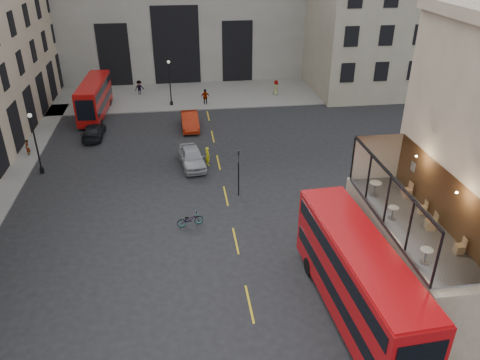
{
  "coord_description": "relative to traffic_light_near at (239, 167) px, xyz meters",
  "views": [
    {
      "loc": [
        -5.16,
        -19.23,
        18.08
      ],
      "look_at": [
        -1.32,
        8.87,
        3.0
      ],
      "focal_mm": 35.0,
      "sensor_mm": 36.0,
      "label": 1
    }
  ],
  "objects": [
    {
      "name": "cafe_table_mid",
      "position": [
        6.69,
        -11.52,
        2.64
      ],
      "size": [
        0.56,
        0.56,
        0.7
      ],
      "color": "beige",
      "rests_on": "cafe_floor"
    },
    {
      "name": "bus_far",
      "position": [
        -13.27,
        19.85,
        -0.25
      ],
      "size": [
        2.63,
        9.79,
        3.87
      ],
      "color": "#A20C0B",
      "rests_on": "ground"
    },
    {
      "name": "street_lamp_a",
      "position": [
        -16.0,
        6.0,
        -0.03
      ],
      "size": [
        0.36,
        0.36,
        5.33
      ],
      "color": "black",
      "rests_on": "ground"
    },
    {
      "name": "pedestrian_b",
      "position": [
        -8.87,
        26.48,
        -1.47
      ],
      "size": [
        1.41,
        1.18,
        1.9
      ],
      "primitive_type": "imported",
      "rotation": [
        0.0,
        0.0,
        0.46
      ],
      "color": "gray",
      "rests_on": "ground"
    },
    {
      "name": "pedestrian_e",
      "position": [
        -18.0,
        9.73,
        -1.65
      ],
      "size": [
        0.47,
        0.63,
        1.56
      ],
      "primitive_type": "imported",
      "rotation": [
        0.0,
        0.0,
        4.89
      ],
      "color": "gray",
      "rests_on": "ground"
    },
    {
      "name": "car_a",
      "position": [
        -3.32,
        5.65,
        -1.6
      ],
      "size": [
        2.56,
        5.07,
        1.66
      ],
      "primitive_type": "imported",
      "rotation": [
        0.0,
        0.0,
        0.13
      ],
      "color": "#A0A2A8",
      "rests_on": "ground"
    },
    {
      "name": "pavement_far",
      "position": [
        -5.0,
        26.0,
        -2.36
      ],
      "size": [
        40.0,
        12.0,
        0.12
      ],
      "primitive_type": "cube",
      "color": "slate",
      "rests_on": "ground"
    },
    {
      "name": "street_lamp_b",
      "position": [
        -5.0,
        22.0,
        -0.03
      ],
      "size": [
        0.36,
        0.36,
        5.33
      ],
      "color": "black",
      "rests_on": "ground"
    },
    {
      "name": "cafe_chair_a",
      "position": [
        8.58,
        -14.81,
        2.42
      ],
      "size": [
        0.43,
        0.43,
        0.82
      ],
      "color": "tan",
      "rests_on": "cafe_floor"
    },
    {
      "name": "cafe_table_near",
      "position": [
        6.6,
        -15.29,
        2.66
      ],
      "size": [
        0.59,
        0.59,
        0.74
      ],
      "color": "beige",
      "rests_on": "cafe_floor"
    },
    {
      "name": "pedestrian_c",
      "position": [
        -1.01,
        21.76,
        -1.47
      ],
      "size": [
        1.15,
        0.55,
        1.91
      ],
      "primitive_type": "imported",
      "rotation": [
        0.0,
        0.0,
        3.22
      ],
      "color": "gray",
      "rests_on": "ground"
    },
    {
      "name": "car_c",
      "position": [
        -12.67,
        13.36,
        -1.75
      ],
      "size": [
        1.95,
        4.65,
        1.34
      ],
      "primitive_type": "imported",
      "rotation": [
        0.0,
        0.0,
        3.13
      ],
      "color": "black",
      "rests_on": "ground"
    },
    {
      "name": "building_right",
      "position": [
        21.0,
        27.97,
        7.97
      ],
      "size": [
        16.6,
        18.6,
        20.0
      ],
      "color": "#A8A187",
      "rests_on": "ground"
    },
    {
      "name": "cyclist",
      "position": [
        -1.96,
        5.65,
        -1.59
      ],
      "size": [
        0.56,
        0.7,
        1.68
      ],
      "primitive_type": "imported",
      "rotation": [
        0.0,
        0.0,
        1.86
      ],
      "color": "yellow",
      "rests_on": "ground"
    },
    {
      "name": "cafe_chair_b",
      "position": [
        8.2,
        -12.72,
        2.46
      ],
      "size": [
        0.54,
        0.54,
        0.95
      ],
      "color": "tan",
      "rests_on": "cafe_floor"
    },
    {
      "name": "bicycle",
      "position": [
        -3.89,
        -3.72,
        -1.94
      ],
      "size": [
        1.93,
        0.99,
        0.97
      ],
      "primitive_type": "imported",
      "rotation": [
        0.0,
        0.0,
        1.77
      ],
      "color": "gray",
      "rests_on": "ground"
    },
    {
      "name": "host_frontage",
      "position": [
        7.5,
        -12.0,
        -0.17
      ],
      "size": [
        3.0,
        11.0,
        4.5
      ],
      "primitive_type": "cube",
      "color": "#C5AF94",
      "rests_on": "ground"
    },
    {
      "name": "pedestrian_d",
      "position": [
        7.93,
        24.25,
        -1.48
      ],
      "size": [
        0.92,
        1.09,
        1.9
      ],
      "primitive_type": "imported",
      "rotation": [
        0.0,
        0.0,
        1.97
      ],
      "color": "gray",
      "rests_on": "ground"
    },
    {
      "name": "pedestrian_a",
      "position": [
        -13.63,
        17.39,
        -1.51
      ],
      "size": [
        1.06,
        0.94,
        1.82
      ],
      "primitive_type": "imported",
      "rotation": [
        0.0,
        0.0,
        -0.33
      ],
      "color": "gray",
      "rests_on": "ground"
    },
    {
      "name": "gateway",
      "position": [
        -4.0,
        35.99,
        6.96
      ],
      "size": [
        35.0,
        10.6,
        18.0
      ],
      "color": "#A19E96",
      "rests_on": "ground"
    },
    {
      "name": "cafe_chair_d",
      "position": [
        8.52,
        -9.38,
        2.45
      ],
      "size": [
        0.48,
        0.48,
        0.89
      ],
      "color": "tan",
      "rests_on": "cafe_floor"
    },
    {
      "name": "car_b",
      "position": [
        -3.12,
        14.6,
        -1.62
      ],
      "size": [
        1.82,
        4.94,
        1.61
      ],
      "primitive_type": "imported",
      "rotation": [
        0.0,
        0.0,
        0.02
      ],
      "color": "#9B2009",
      "rests_on": "ground"
    },
    {
      "name": "cafe_table_far",
      "position": [
        6.72,
        -9.02,
        2.73
      ],
      "size": [
        0.67,
        0.67,
        0.84
      ],
      "color": "white",
      "rests_on": "cafe_floor"
    },
    {
      "name": "traffic_light_far",
      "position": [
        -14.0,
        16.0,
        0.0
      ],
      "size": [
        0.16,
        0.2,
        3.8
      ],
      "color": "black",
      "rests_on": "ground"
    },
    {
      "name": "ground",
      "position": [
        1.0,
        -12.0,
        -2.42
      ],
      "size": [
        140.0,
        140.0,
        0.0
      ],
      "primitive_type": "plane",
      "color": "black",
      "rests_on": "ground"
    },
    {
      "name": "traffic_light_near",
      "position": [
        0.0,
        0.0,
        0.0
      ],
      "size": [
        0.16,
        0.2,
        3.8
      ],
      "color": "black",
      "rests_on": "ground"
    },
    {
      "name": "cafe_floor",
      "position": [
        7.5,
        -12.0,
        2.12
      ],
      "size": [
        3.0,
        10.0,
        0.1
      ],
      "primitive_type": "cube",
      "color": "slate",
      "rests_on": "host_frontage"
    },
    {
      "name": "cafe_chair_c",
      "position": [
        8.53,
        -11.21,
        2.4
      ],
      "size": [
        0.41,
        0.41,
        0.76
      ],
      "color": "#DCB37F",
      "rests_on": "cafe_floor"
    },
    {
      "name": "bus_near",
      "position": [
        4.31,
        -13.53,
        0.18
      ],
      "size": [
        3.31,
        11.75,
        4.63
      ],
      "color": "#B50C10",
      "rests_on": "ground"
    }
  ]
}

